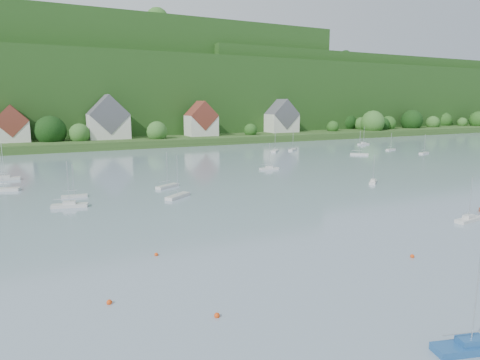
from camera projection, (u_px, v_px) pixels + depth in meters
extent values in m
cube|color=#2E4A1B|center=(93.00, 140.00, 181.16)|extent=(600.00, 60.00, 3.00)
cube|color=#1F4215|center=(74.00, 99.00, 243.80)|extent=(620.00, 160.00, 40.00)
cube|color=#1F4215|center=(92.00, 85.00, 242.33)|extent=(240.00, 130.00, 60.00)
cube|color=#1F4215|center=(317.00, 97.00, 295.95)|extent=(200.00, 110.00, 48.00)
sphere|color=#244D17|center=(444.00, 120.00, 273.10)|extent=(10.24, 10.24, 10.24)
sphere|color=#2F5B21|center=(373.00, 122.00, 224.72)|extent=(12.88, 12.88, 12.88)
sphere|color=black|center=(347.00, 123.00, 239.51)|extent=(10.46, 10.46, 10.46)
sphere|color=#244D17|center=(333.00, 127.00, 219.11)|extent=(6.45, 6.45, 6.45)
sphere|color=#2F5B21|center=(462.00, 122.00, 271.58)|extent=(6.37, 6.37, 6.37)
sphere|color=black|center=(369.00, 122.00, 241.58)|extent=(10.68, 10.68, 10.68)
sphere|color=black|center=(412.00, 121.00, 246.13)|extent=(12.85, 12.85, 12.85)
sphere|color=#2F5B21|center=(80.00, 134.00, 163.23)|extent=(8.19, 8.19, 8.19)
sphere|color=#2F5B21|center=(376.00, 123.00, 239.24)|extent=(10.50, 10.50, 10.50)
sphere|color=black|center=(382.00, 125.00, 233.51)|extent=(8.05, 8.05, 8.05)
sphere|color=#2F5B21|center=(200.00, 126.00, 193.72)|extent=(12.16, 12.16, 12.16)
sphere|color=#2F5B21|center=(157.00, 132.00, 172.78)|extent=(8.73, 8.73, 8.73)
sphere|color=#244D17|center=(434.00, 123.00, 256.69)|extent=(7.74, 7.74, 7.74)
sphere|color=#244D17|center=(388.00, 124.00, 237.82)|extent=(8.84, 8.84, 8.84)
sphere|color=#244D17|center=(478.00, 120.00, 269.70)|extent=(11.28, 11.28, 11.28)
sphere|color=#244D17|center=(251.00, 130.00, 194.12)|extent=(6.24, 6.24, 6.24)
sphere|color=black|center=(276.00, 126.00, 214.78)|extent=(8.16, 8.16, 8.16)
sphere|color=#2F5B21|center=(361.00, 124.00, 237.08)|extent=(8.09, 8.09, 8.09)
sphere|color=#2F5B21|center=(433.00, 123.00, 255.61)|extent=(8.14, 8.14, 8.14)
sphere|color=black|center=(51.00, 131.00, 160.72)|extent=(11.92, 11.92, 11.92)
sphere|color=#244D17|center=(146.00, 26.00, 236.20)|extent=(12.83, 12.83, 12.83)
sphere|color=#244D17|center=(70.00, 28.00, 241.05)|extent=(12.73, 12.73, 12.73)
sphere|color=#244D17|center=(225.00, 30.00, 246.24)|extent=(11.50, 11.50, 11.50)
sphere|color=#244D17|center=(172.00, 34.00, 262.92)|extent=(14.65, 14.65, 14.65)
sphere|color=#2F5B21|center=(157.00, 19.00, 215.22)|extent=(11.95, 11.95, 11.95)
sphere|color=#244D17|center=(282.00, 33.00, 256.85)|extent=(9.76, 9.76, 9.76)
sphere|color=black|center=(66.00, 17.00, 207.20)|extent=(8.21, 8.21, 8.21)
sphere|color=#2F5B21|center=(23.00, 21.00, 219.53)|extent=(12.24, 12.24, 12.24)
sphere|color=#2F5B21|center=(271.00, 34.00, 258.58)|extent=(9.00, 9.00, 9.00)
sphere|color=#244D17|center=(241.00, 36.00, 265.90)|extent=(8.03, 8.03, 8.03)
sphere|color=#2F5B21|center=(334.00, 61.00, 301.47)|extent=(9.52, 9.52, 9.52)
sphere|color=#2F5B21|center=(391.00, 64.00, 326.88)|extent=(9.12, 9.12, 9.12)
sphere|color=#2F5B21|center=(240.00, 54.00, 267.97)|extent=(14.97, 14.97, 14.97)
sphere|color=black|center=(345.00, 56.00, 269.16)|extent=(7.52, 7.52, 7.52)
sphere|color=#244D17|center=(210.00, 53.00, 256.34)|extent=(9.78, 9.78, 9.78)
sphere|color=#244D17|center=(269.00, 56.00, 273.27)|extent=(12.02, 12.02, 12.02)
sphere|color=black|center=(308.00, 54.00, 264.81)|extent=(11.57, 11.57, 11.57)
sphere|color=#244D17|center=(300.00, 50.00, 246.31)|extent=(12.65, 12.65, 12.65)
sphere|color=#2F5B21|center=(322.00, 54.00, 260.26)|extent=(8.28, 8.28, 8.28)
sphere|color=black|center=(319.00, 61.00, 302.99)|extent=(7.47, 7.47, 7.47)
sphere|color=#2F5B21|center=(246.00, 53.00, 257.76)|extent=(9.48, 9.48, 9.48)
sphere|color=black|center=(336.00, 71.00, 319.57)|extent=(8.43, 8.43, 8.43)
sphere|color=black|center=(353.00, 67.00, 292.82)|extent=(13.54, 13.54, 13.54)
sphere|color=black|center=(269.00, 64.00, 271.74)|extent=(15.08, 15.08, 15.08)
sphere|color=#2F5B21|center=(244.00, 65.00, 281.01)|extent=(15.99, 15.99, 15.99)
sphere|color=black|center=(64.00, 58.00, 235.58)|extent=(15.72, 15.72, 15.72)
sphere|color=#2F5B21|center=(340.00, 73.00, 358.73)|extent=(14.17, 14.17, 14.17)
sphere|color=#244D17|center=(92.00, 60.00, 238.36)|extent=(10.54, 10.54, 10.54)
sphere|color=black|center=(417.00, 68.00, 305.76)|extent=(14.14, 14.14, 14.14)
cube|color=beige|center=(13.00, 131.00, 157.33)|extent=(12.00, 9.00, 8.00)
cube|color=brown|center=(11.00, 121.00, 156.60)|extent=(12.00, 9.36, 12.00)
cube|color=beige|center=(109.00, 127.00, 171.60)|extent=(16.00, 11.00, 10.00)
cube|color=#54535B|center=(108.00, 114.00, 170.69)|extent=(16.00, 11.44, 16.00)
cube|color=beige|center=(201.00, 126.00, 187.46)|extent=(13.00, 10.00, 9.00)
cube|color=brown|center=(201.00, 116.00, 186.64)|extent=(13.00, 10.40, 13.00)
cube|color=beige|center=(282.00, 123.00, 210.70)|extent=(15.00, 10.00, 9.00)
cube|color=#54535B|center=(282.00, 114.00, 209.88)|extent=(15.00, 10.40, 15.00)
cube|color=#204F8B|center=(471.00, 347.00, 30.03)|extent=(5.80, 3.06, 0.56)
cube|color=#204F8B|center=(471.00, 341.00, 29.93)|extent=(2.18, 1.60, 0.50)
cylinder|color=silver|center=(476.00, 299.00, 29.34)|extent=(0.10, 0.10, 6.98)
cylinder|color=silver|center=(462.00, 334.00, 29.67)|extent=(2.97, 0.94, 0.08)
cube|color=silver|center=(468.00, 220.00, 62.91)|extent=(5.30, 2.04, 0.52)
cube|color=silver|center=(469.00, 216.00, 62.82)|extent=(1.91, 1.22, 0.50)
cylinder|color=silver|center=(471.00, 197.00, 62.27)|extent=(0.10, 0.10, 6.45)
cylinder|color=silver|center=(466.00, 213.00, 62.28)|extent=(2.83, 0.41, 0.08)
sphere|color=#E3440F|center=(217.00, 317.00, 34.84)|extent=(0.49, 0.49, 0.49)
sphere|color=silver|center=(454.00, 345.00, 30.77)|extent=(0.42, 0.42, 0.42)
sphere|color=#E3440F|center=(412.00, 257.00, 48.29)|extent=(0.48, 0.48, 0.48)
sphere|color=#E3440F|center=(156.00, 256.00, 48.85)|extent=(0.46, 0.46, 0.46)
sphere|color=silver|center=(480.00, 217.00, 65.15)|extent=(0.41, 0.41, 0.41)
sphere|color=#E3440F|center=(109.00, 304.00, 37.13)|extent=(0.50, 0.50, 0.50)
cube|color=silver|center=(363.00, 144.00, 178.10)|extent=(5.83, 2.11, 0.57)
cube|color=silver|center=(364.00, 143.00, 178.00)|extent=(2.09, 1.30, 0.50)
cylinder|color=silver|center=(364.00, 135.00, 177.40)|extent=(0.10, 0.10, 7.14)
cylinder|color=silver|center=(362.00, 141.00, 177.44)|extent=(3.14, 0.36, 0.08)
cube|color=silver|center=(178.00, 196.00, 78.66)|extent=(5.76, 4.86, 0.59)
cylinder|color=silver|center=(177.00, 175.00, 77.94)|extent=(0.10, 0.10, 7.42)
cylinder|color=silver|center=(175.00, 191.00, 77.67)|extent=(2.67, 2.01, 0.08)
cube|color=silver|center=(391.00, 149.00, 157.80)|extent=(4.94, 2.42, 0.48)
cylinder|color=silver|center=(391.00, 141.00, 157.21)|extent=(0.10, 0.10, 5.95)
cylinder|color=silver|center=(390.00, 147.00, 157.14)|extent=(2.56, 0.70, 0.08)
cube|color=silver|center=(5.00, 179.00, 96.23)|extent=(6.51, 2.02, 0.65)
cube|color=silver|center=(4.00, 176.00, 96.12)|extent=(2.30, 1.34, 0.50)
cylinder|color=silver|center=(3.00, 160.00, 95.43)|extent=(0.10, 0.10, 8.06)
cube|color=silver|center=(275.00, 151.00, 152.71)|extent=(5.41, 5.68, 0.61)
cylinder|color=silver|center=(275.00, 140.00, 151.96)|extent=(0.10, 0.10, 7.67)
cylinder|color=silver|center=(275.00, 148.00, 151.62)|extent=(2.34, 2.54, 0.08)
cube|color=silver|center=(373.00, 182.00, 92.77)|extent=(4.39, 4.08, 0.47)
cube|color=silver|center=(373.00, 180.00, 92.68)|extent=(1.84, 1.77, 0.50)
cylinder|color=silver|center=(374.00, 168.00, 92.20)|extent=(0.10, 0.10, 5.86)
cylinder|color=silver|center=(373.00, 178.00, 91.93)|extent=(1.99, 1.76, 0.08)
cube|color=silver|center=(74.00, 196.00, 78.88)|extent=(4.74, 1.71, 0.46)
cylinder|color=silver|center=(73.00, 180.00, 78.31)|extent=(0.10, 0.10, 5.81)
cylinder|color=silver|center=(70.00, 191.00, 78.43)|extent=(2.55, 0.31, 0.08)
cube|color=silver|center=(167.00, 186.00, 88.05)|extent=(5.63, 4.11, 0.56)
cylinder|color=silver|center=(167.00, 169.00, 87.36)|extent=(0.10, 0.10, 6.98)
cylinder|color=silver|center=(164.00, 181.00, 87.15)|extent=(2.71, 1.58, 0.08)
cube|color=silver|center=(4.00, 189.00, 84.73)|extent=(6.35, 3.50, 0.61)
cylinder|color=silver|center=(1.00, 169.00, 83.98)|extent=(0.10, 0.10, 7.64)
cube|color=silver|center=(70.00, 206.00, 71.42)|extent=(6.07, 2.94, 0.59)
cube|color=silver|center=(69.00, 202.00, 71.32)|extent=(2.26, 1.59, 0.50)
cylinder|color=silver|center=(68.00, 183.00, 70.70)|extent=(0.10, 0.10, 7.32)
cylinder|color=silver|center=(64.00, 199.00, 71.01)|extent=(3.15, 0.82, 0.08)
cube|color=silver|center=(293.00, 150.00, 156.76)|extent=(5.46, 4.78, 0.57)
cylinder|color=silver|center=(293.00, 139.00, 156.06)|extent=(0.10, 0.10, 7.12)
cylinder|color=silver|center=(292.00, 147.00, 155.78)|extent=(2.51, 2.00, 0.08)
cube|color=silver|center=(359.00, 154.00, 142.90)|extent=(5.72, 5.12, 0.60)
cylinder|color=silver|center=(360.00, 142.00, 142.16)|extent=(0.10, 0.10, 7.52)
cylinder|color=silver|center=(357.00, 151.00, 142.88)|extent=(2.61, 2.16, 0.08)
cube|color=silver|center=(269.00, 169.00, 111.62)|extent=(5.35, 2.28, 0.52)
cube|color=silver|center=(269.00, 167.00, 111.52)|extent=(1.96, 1.30, 0.50)
cylinder|color=silver|center=(269.00, 156.00, 110.98)|extent=(0.10, 0.10, 6.48)
cylinder|color=silver|center=(266.00, 165.00, 111.18)|extent=(2.83, 0.55, 0.08)
cube|color=silver|center=(424.00, 153.00, 146.57)|extent=(5.19, 2.69, 0.50)
cylinder|color=silver|center=(425.00, 143.00, 145.96)|extent=(0.10, 0.10, 6.25)
cylinder|color=silver|center=(423.00, 150.00, 145.87)|extent=(2.67, 0.81, 0.08)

